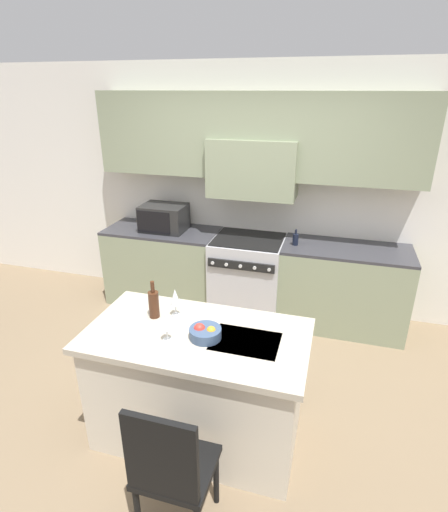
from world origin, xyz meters
The scene contains 12 objects.
ground_plane centered at (0.00, 0.00, 0.00)m, with size 10.00×10.00×0.00m, color #7A664C.
back_cabinetry centered at (0.00, 1.89, 1.59)m, with size 10.00×0.46×2.70m.
back_counter centered at (0.00, 1.63, 0.46)m, with size 3.38×0.62×0.91m.
range_stove centered at (0.00, 1.61, 0.46)m, with size 0.77×0.70×0.91m.
microwave centered at (-1.00, 1.63, 1.06)m, with size 0.50×0.38×0.30m.
kitchen_island centered at (0.06, -0.22, 0.45)m, with size 1.52×0.82×0.89m.
island_chair centered at (0.17, -0.97, 0.53)m, with size 0.42×0.40×0.97m.
wine_bottle centered at (-0.30, -0.11, 1.00)m, with size 0.08×0.08×0.28m.
wine_glass_near centered at (-0.10, -0.35, 1.04)m, with size 0.07×0.07×0.21m.
wine_glass_far centered at (-0.16, -0.04, 1.04)m, with size 0.07×0.07×0.21m.
fruit_bowl centered at (0.13, -0.25, 0.93)m, with size 0.21×0.21×0.10m.
oil_bottle_on_counter centered at (0.51, 1.57, 0.98)m, with size 0.06×0.06×0.17m.
Camera 1 is at (0.88, -2.36, 2.42)m, focal length 28.00 mm.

